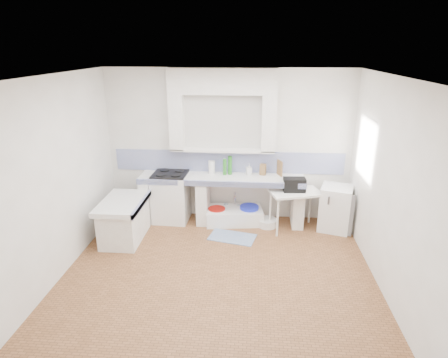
# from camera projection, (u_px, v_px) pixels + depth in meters

# --- Properties ---
(floor) EXTENTS (4.50, 4.50, 0.00)m
(floor) POSITION_uv_depth(u_px,v_px,m) (219.00, 272.00, 5.58)
(floor) COLOR brown
(floor) RESTS_ON ground
(ceiling) EXTENTS (4.50, 4.50, 0.00)m
(ceiling) POSITION_uv_depth(u_px,v_px,m) (217.00, 76.00, 4.65)
(ceiling) COLOR white
(ceiling) RESTS_ON ground
(wall_back) EXTENTS (4.50, 0.00, 4.50)m
(wall_back) POSITION_uv_depth(u_px,v_px,m) (228.00, 146.00, 7.00)
(wall_back) COLOR white
(wall_back) RESTS_ON ground
(wall_front) EXTENTS (4.50, 0.00, 4.50)m
(wall_front) POSITION_uv_depth(u_px,v_px,m) (196.00, 262.00, 3.24)
(wall_front) COLOR white
(wall_front) RESTS_ON ground
(wall_left) EXTENTS (0.00, 4.50, 4.50)m
(wall_left) POSITION_uv_depth(u_px,v_px,m) (58.00, 178.00, 5.29)
(wall_left) COLOR white
(wall_left) RESTS_ON ground
(wall_right) EXTENTS (0.00, 4.50, 4.50)m
(wall_right) POSITION_uv_depth(u_px,v_px,m) (389.00, 187.00, 4.95)
(wall_right) COLOR white
(wall_right) RESTS_ON ground
(alcove_mass) EXTENTS (1.90, 0.25, 0.45)m
(alcove_mass) POSITION_uv_depth(u_px,v_px,m) (222.00, 81.00, 6.50)
(alcove_mass) COLOR white
(alcove_mass) RESTS_ON ground
(window_frame) EXTENTS (0.35, 0.86, 1.06)m
(window_frame) POSITION_uv_depth(u_px,v_px,m) (377.00, 149.00, 6.00)
(window_frame) COLOR #3D2313
(window_frame) RESTS_ON ground
(lace_valance) EXTENTS (0.01, 0.84, 0.24)m
(lace_valance) POSITION_uv_depth(u_px,v_px,m) (371.00, 125.00, 5.88)
(lace_valance) COLOR white
(lace_valance) RESTS_ON ground
(counter_slab) EXTENTS (3.00, 0.60, 0.08)m
(counter_slab) POSITION_uv_depth(u_px,v_px,m) (222.00, 179.00, 6.90)
(counter_slab) COLOR white
(counter_slab) RESTS_ON ground
(counter_lip) EXTENTS (3.00, 0.04, 0.10)m
(counter_lip) POSITION_uv_depth(u_px,v_px,m) (220.00, 184.00, 6.64)
(counter_lip) COLOR navy
(counter_lip) RESTS_ON ground
(counter_pier_left) EXTENTS (0.20, 0.55, 0.82)m
(counter_pier_left) POSITION_uv_depth(u_px,v_px,m) (148.00, 199.00, 7.16)
(counter_pier_left) COLOR white
(counter_pier_left) RESTS_ON ground
(counter_pier_mid) EXTENTS (0.20, 0.55, 0.82)m
(counter_pier_mid) POSITION_uv_depth(u_px,v_px,m) (203.00, 201.00, 7.08)
(counter_pier_mid) COLOR white
(counter_pier_mid) RESTS_ON ground
(counter_pier_right) EXTENTS (0.20, 0.55, 0.82)m
(counter_pier_right) POSITION_uv_depth(u_px,v_px,m) (297.00, 204.00, 6.95)
(counter_pier_right) COLOR white
(counter_pier_right) RESTS_ON ground
(peninsula_top) EXTENTS (0.70, 1.10, 0.08)m
(peninsula_top) POSITION_uv_depth(u_px,v_px,m) (123.00, 203.00, 6.34)
(peninsula_top) COLOR white
(peninsula_top) RESTS_ON ground
(peninsula_base) EXTENTS (0.60, 1.00, 0.62)m
(peninsula_base) POSITION_uv_depth(u_px,v_px,m) (124.00, 222.00, 6.46)
(peninsula_base) COLOR white
(peninsula_base) RESTS_ON ground
(peninsula_lip) EXTENTS (0.04, 1.10, 0.10)m
(peninsula_lip) POSITION_uv_depth(u_px,v_px,m) (142.00, 204.00, 6.31)
(peninsula_lip) COLOR navy
(peninsula_lip) RESTS_ON ground
(backsplash) EXTENTS (4.27, 0.03, 0.40)m
(backsplash) POSITION_uv_depth(u_px,v_px,m) (228.00, 162.00, 7.08)
(backsplash) COLOR navy
(backsplash) RESTS_ON ground
(stove) EXTENTS (0.66, 0.64, 0.91)m
(stove) POSITION_uv_depth(u_px,v_px,m) (171.00, 197.00, 7.13)
(stove) COLOR white
(stove) RESTS_ON ground
(sink) EXTENTS (1.10, 0.70, 0.25)m
(sink) POSITION_uv_depth(u_px,v_px,m) (234.00, 216.00, 7.12)
(sink) COLOR white
(sink) RESTS_ON ground
(side_table) EXTENTS (0.98, 0.72, 0.04)m
(side_table) POSITION_uv_depth(u_px,v_px,m) (294.00, 211.00, 6.76)
(side_table) COLOR white
(side_table) RESTS_ON ground
(fridge) EXTENTS (0.66, 0.66, 0.81)m
(fridge) POSITION_uv_depth(u_px,v_px,m) (335.00, 208.00, 6.76)
(fridge) COLOR white
(fridge) RESTS_ON ground
(bucket_red) EXTENTS (0.33, 0.33, 0.30)m
(bucket_red) POSITION_uv_depth(u_px,v_px,m) (217.00, 216.00, 7.08)
(bucket_red) COLOR #B1100A
(bucket_red) RESTS_ON ground
(bucket_orange) EXTENTS (0.29, 0.29, 0.24)m
(bucket_orange) POSITION_uv_depth(u_px,v_px,m) (232.00, 219.00, 7.00)
(bucket_orange) COLOR #F1380F
(bucket_orange) RESTS_ON ground
(bucket_blue) EXTENTS (0.39, 0.39, 0.33)m
(bucket_blue) POSITION_uv_depth(u_px,v_px,m) (249.00, 214.00, 7.09)
(bucket_blue) COLOR #1A28D2
(bucket_blue) RESTS_ON ground
(basin_white) EXTENTS (0.35, 0.35, 0.14)m
(basin_white) POSITION_uv_depth(u_px,v_px,m) (267.00, 223.00, 6.97)
(basin_white) COLOR white
(basin_white) RESTS_ON ground
(water_bottle_a) EXTENTS (0.09, 0.09, 0.30)m
(water_bottle_a) POSITION_uv_depth(u_px,v_px,m) (226.00, 211.00, 7.28)
(water_bottle_a) COLOR silver
(water_bottle_a) RESTS_ON ground
(water_bottle_b) EXTENTS (0.09, 0.09, 0.28)m
(water_bottle_b) POSITION_uv_depth(u_px,v_px,m) (239.00, 212.00, 7.26)
(water_bottle_b) COLOR silver
(water_bottle_b) RESTS_ON ground
(black_bag) EXTENTS (0.39, 0.24, 0.24)m
(black_bag) POSITION_uv_depth(u_px,v_px,m) (294.00, 185.00, 6.63)
(black_bag) COLOR black
(black_bag) RESTS_ON side_table
(green_bottle_a) EXTENTS (0.07, 0.07, 0.30)m
(green_bottle_a) POSITION_uv_depth(u_px,v_px,m) (225.00, 167.00, 6.94)
(green_bottle_a) COLOR #247420
(green_bottle_a) RESTS_ON counter_slab
(green_bottle_b) EXTENTS (0.09, 0.09, 0.34)m
(green_bottle_b) POSITION_uv_depth(u_px,v_px,m) (230.00, 165.00, 6.95)
(green_bottle_b) COLOR #247420
(green_bottle_b) RESTS_ON counter_slab
(knife_block) EXTENTS (0.13, 0.11, 0.21)m
(knife_block) POSITION_uv_depth(u_px,v_px,m) (263.00, 169.00, 6.94)
(knife_block) COLOR olive
(knife_block) RESTS_ON counter_slab
(cutting_board) EXTENTS (0.10, 0.20, 0.28)m
(cutting_board) POSITION_uv_depth(u_px,v_px,m) (280.00, 168.00, 6.90)
(cutting_board) COLOR olive
(cutting_board) RESTS_ON counter_slab
(paper_towel) EXTENTS (0.16, 0.16, 0.24)m
(paper_towel) POSITION_uv_depth(u_px,v_px,m) (212.00, 167.00, 7.01)
(paper_towel) COLOR white
(paper_towel) RESTS_ON counter_slab
(soap_bottle) EXTENTS (0.12, 0.12, 0.21)m
(soap_bottle) POSITION_uv_depth(u_px,v_px,m) (249.00, 169.00, 6.96)
(soap_bottle) COLOR white
(soap_bottle) RESTS_ON counter_slab
(rug) EXTENTS (0.87, 0.62, 0.01)m
(rug) POSITION_uv_depth(u_px,v_px,m) (232.00, 237.00, 6.57)
(rug) COLOR #284D8F
(rug) RESTS_ON ground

